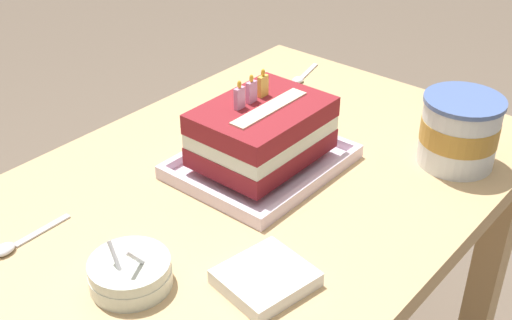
{
  "coord_description": "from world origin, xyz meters",
  "views": [
    {
      "loc": [
        -0.71,
        -0.6,
        1.32
      ],
      "look_at": [
        0.03,
        0.01,
        0.73
      ],
      "focal_mm": 46.67,
      "sensor_mm": 36.0,
      "label": 1
    }
  ],
  "objects_px": {
    "foil_tray": "(262,164)",
    "birthday_cake": "(262,131)",
    "ice_cream_tub": "(459,131)",
    "serving_spoon_by_bowls": "(300,78)",
    "napkin_pile": "(266,278)",
    "serving_spoon_near_tray": "(12,245)",
    "bowl_stack": "(130,273)"
  },
  "relations": [
    {
      "from": "foil_tray",
      "to": "serving_spoon_near_tray",
      "type": "height_order",
      "value": "foil_tray"
    },
    {
      "from": "serving_spoon_by_bowls",
      "to": "ice_cream_tub",
      "type": "bearing_deg",
      "value": -104.06
    },
    {
      "from": "serving_spoon_near_tray",
      "to": "napkin_pile",
      "type": "relative_size",
      "value": 0.99
    },
    {
      "from": "birthday_cake",
      "to": "serving_spoon_near_tray",
      "type": "distance_m",
      "value": 0.43
    },
    {
      "from": "foil_tray",
      "to": "serving_spoon_near_tray",
      "type": "distance_m",
      "value": 0.43
    },
    {
      "from": "bowl_stack",
      "to": "serving_spoon_by_bowls",
      "type": "bearing_deg",
      "value": 17.87
    },
    {
      "from": "bowl_stack",
      "to": "ice_cream_tub",
      "type": "distance_m",
      "value": 0.61
    },
    {
      "from": "bowl_stack",
      "to": "ice_cream_tub",
      "type": "bearing_deg",
      "value": -18.76
    },
    {
      "from": "serving_spoon_by_bowls",
      "to": "napkin_pile",
      "type": "relative_size",
      "value": 0.91
    },
    {
      "from": "serving_spoon_near_tray",
      "to": "ice_cream_tub",
      "type": "bearing_deg",
      "value": -31.34
    },
    {
      "from": "foil_tray",
      "to": "birthday_cake",
      "type": "bearing_deg",
      "value": 90.0
    },
    {
      "from": "foil_tray",
      "to": "napkin_pile",
      "type": "distance_m",
      "value": 0.3
    },
    {
      "from": "bowl_stack",
      "to": "birthday_cake",
      "type": "bearing_deg",
      "value": 8.83
    },
    {
      "from": "birthday_cake",
      "to": "foil_tray",
      "type": "bearing_deg",
      "value": -90.0
    },
    {
      "from": "foil_tray",
      "to": "ice_cream_tub",
      "type": "bearing_deg",
      "value": -47.04
    },
    {
      "from": "birthday_cake",
      "to": "serving_spoon_near_tray",
      "type": "relative_size",
      "value": 1.68
    },
    {
      "from": "foil_tray",
      "to": "bowl_stack",
      "type": "bearing_deg",
      "value": -171.18
    },
    {
      "from": "ice_cream_tub",
      "to": "serving_spoon_near_tray",
      "type": "xyz_separation_m",
      "value": [
        -0.63,
        0.39,
        -0.06
      ]
    },
    {
      "from": "foil_tray",
      "to": "serving_spoon_by_bowls",
      "type": "relative_size",
      "value": 2.35
    },
    {
      "from": "serving_spoon_by_bowls",
      "to": "napkin_pile",
      "type": "bearing_deg",
      "value": -147.44
    },
    {
      "from": "bowl_stack",
      "to": "napkin_pile",
      "type": "xyz_separation_m",
      "value": [
        0.12,
        -0.14,
        -0.01
      ]
    },
    {
      "from": "birthday_cake",
      "to": "bowl_stack",
      "type": "height_order",
      "value": "birthday_cake"
    },
    {
      "from": "birthday_cake",
      "to": "bowl_stack",
      "type": "distance_m",
      "value": 0.35
    },
    {
      "from": "birthday_cake",
      "to": "bowl_stack",
      "type": "bearing_deg",
      "value": -171.17
    },
    {
      "from": "serving_spoon_near_tray",
      "to": "birthday_cake",
      "type": "bearing_deg",
      "value": -18.88
    },
    {
      "from": "foil_tray",
      "to": "birthday_cake",
      "type": "relative_size",
      "value": 1.29
    },
    {
      "from": "foil_tray",
      "to": "serving_spoon_by_bowls",
      "type": "height_order",
      "value": "foil_tray"
    },
    {
      "from": "serving_spoon_near_tray",
      "to": "serving_spoon_by_bowls",
      "type": "distance_m",
      "value": 0.74
    },
    {
      "from": "birthday_cake",
      "to": "bowl_stack",
      "type": "xyz_separation_m",
      "value": [
        -0.34,
        -0.05,
        -0.05
      ]
    },
    {
      "from": "foil_tray",
      "to": "napkin_pile",
      "type": "xyz_separation_m",
      "value": [
        -0.23,
        -0.19,
        0.0
      ]
    },
    {
      "from": "bowl_stack",
      "to": "serving_spoon_by_bowls",
      "type": "xyz_separation_m",
      "value": [
        0.68,
        0.22,
        -0.01
      ]
    },
    {
      "from": "ice_cream_tub",
      "to": "birthday_cake",
      "type": "bearing_deg",
      "value": 132.95
    }
  ]
}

